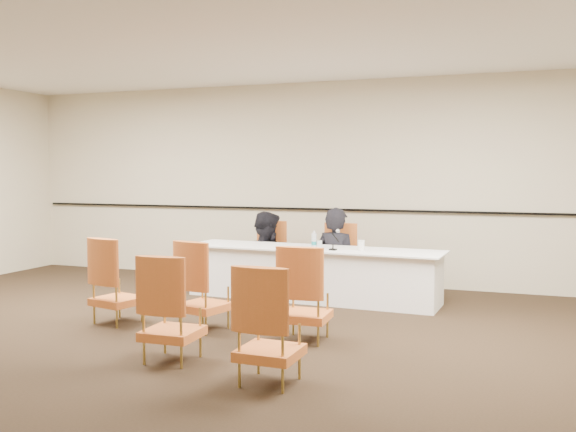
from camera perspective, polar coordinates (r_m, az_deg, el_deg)
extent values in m
plane|color=black|center=(6.20, -8.84, -11.66)|extent=(10.00, 10.00, 0.00)
plane|color=white|center=(6.12, -9.16, 16.53)|extent=(10.00, 10.00, 0.00)
cube|color=beige|center=(9.66, 2.71, 3.00)|extent=(10.00, 0.04, 3.00)
cube|color=black|center=(9.64, 2.63, 0.62)|extent=(9.80, 0.04, 0.03)
imported|color=black|center=(8.80, 4.27, -4.79)|extent=(0.69, 0.51, 1.71)
imported|color=black|center=(9.20, -1.98, -4.73)|extent=(0.98, 0.88, 1.65)
cube|color=white|center=(8.17, 5.29, -2.95)|extent=(0.31, 0.24, 0.00)
cylinder|color=silver|center=(8.25, 2.82, -2.53)|extent=(0.07, 0.07, 0.10)
cylinder|color=white|center=(8.03, 6.52, -2.62)|extent=(0.10, 0.10, 0.13)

